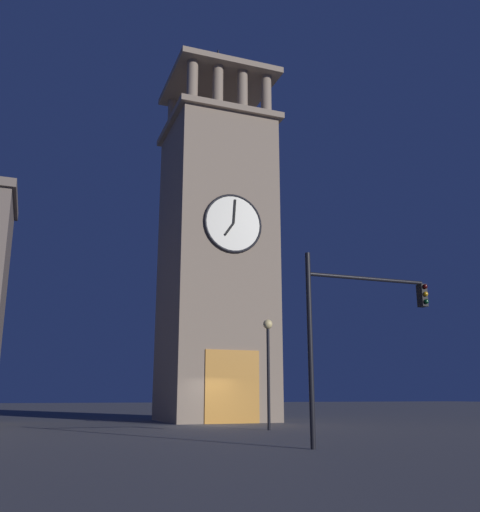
# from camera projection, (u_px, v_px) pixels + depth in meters

# --- Properties ---
(ground_plane) EXTENTS (200.00, 200.00, 0.00)m
(ground_plane) POSITION_uv_depth(u_px,v_px,m) (219.00, 425.00, 28.88)
(ground_plane) COLOR #4C4C51
(clocktower) EXTENTS (6.86, 7.02, 25.28)m
(clocktower) POSITION_uv_depth(u_px,v_px,m) (216.00, 258.00, 36.09)
(clocktower) COLOR gray
(clocktower) RESTS_ON ground_plane
(traffic_signal_near) EXTENTS (4.40, 0.41, 5.80)m
(traffic_signal_near) POSITION_uv_depth(u_px,v_px,m) (351.00, 319.00, 17.44)
(traffic_signal_near) COLOR black
(traffic_signal_near) RESTS_ON ground_plane
(street_lamp) EXTENTS (0.44, 0.44, 4.94)m
(street_lamp) POSITION_uv_depth(u_px,v_px,m) (268.00, 351.00, 25.76)
(street_lamp) COLOR black
(street_lamp) RESTS_ON ground_plane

